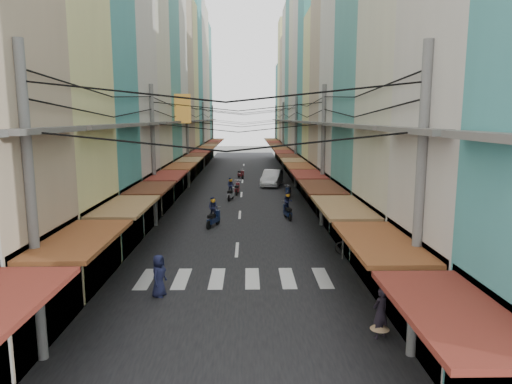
{
  "coord_description": "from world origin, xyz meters",
  "views": [
    {
      "loc": [
        0.53,
        -23.32,
        6.33
      ],
      "look_at": [
        1.04,
        4.65,
        1.76
      ],
      "focal_mm": 32.0,
      "sensor_mm": 36.0,
      "label": 1
    }
  ],
  "objects": [
    {
      "name": "building_row_right",
      "position": [
        7.92,
        16.45,
        9.41
      ],
      "size": [
        7.8,
        68.98,
        22.59
      ],
      "color": "teal",
      "rests_on": "ground"
    },
    {
      "name": "market_umbrella",
      "position": [
        5.87,
        -3.24,
        1.94
      ],
      "size": [
        2.09,
        2.09,
        2.21
      ],
      "color": "#B2B2B7",
      "rests_on": "ground"
    },
    {
      "name": "utility_poles",
      "position": [
        0.0,
        15.01,
        6.59
      ],
      "size": [
        10.2,
        66.13,
        8.2
      ],
      "color": "slate",
      "rests_on": "ground"
    },
    {
      "name": "crosswalk",
      "position": [
        -0.0,
        -6.0,
        0.03
      ],
      "size": [
        7.55,
        2.4,
        0.01
      ],
      "color": "silver",
      "rests_on": "ground"
    },
    {
      "name": "white_car",
      "position": [
        2.81,
        18.96,
        0.0
      ],
      "size": [
        5.55,
        3.05,
        1.85
      ],
      "primitive_type": "imported",
      "rotation": [
        0.0,
        0.0,
        -0.2
      ],
      "color": "silver",
      "rests_on": "ground"
    },
    {
      "name": "pedestrians",
      "position": [
        -4.56,
        2.44,
        1.04
      ],
      "size": [
        12.53,
        21.98,
        2.2
      ],
      "color": "black",
      "rests_on": "ground"
    },
    {
      "name": "sidewalk_left",
      "position": [
        -6.5,
        20.0,
        0.03
      ],
      "size": [
        3.0,
        80.0,
        0.06
      ],
      "primitive_type": "cube",
      "color": "gray",
      "rests_on": "ground"
    },
    {
      "name": "ground",
      "position": [
        0.0,
        0.0,
        0.0
      ],
      "size": [
        160.0,
        160.0,
        0.0
      ],
      "primitive_type": "plane",
      "color": "slate",
      "rests_on": "ground"
    },
    {
      "name": "bicycle",
      "position": [
        5.5,
        -3.0,
        0.0
      ],
      "size": [
        1.84,
        1.08,
        1.19
      ],
      "primitive_type": "imported",
      "rotation": [
        0.0,
        0.0,
        1.31
      ],
      "color": "black",
      "rests_on": "ground"
    },
    {
      "name": "building_row_left",
      "position": [
        -7.92,
        16.56,
        9.78
      ],
      "size": [
        7.8,
        67.67,
        23.7
      ],
      "color": "beige",
      "rests_on": "ground"
    },
    {
      "name": "parked_scooters",
      "position": [
        3.54,
        -4.31,
        0.49
      ],
      "size": [
        12.75,
        15.2,
        1.0
      ],
      "color": "black",
      "rests_on": "ground"
    },
    {
      "name": "sidewalk_right",
      "position": [
        6.5,
        20.0,
        0.03
      ],
      "size": [
        3.0,
        80.0,
        0.06
      ],
      "primitive_type": "cube",
      "color": "gray",
      "rests_on": "ground"
    },
    {
      "name": "road",
      "position": [
        0.0,
        20.0,
        0.01
      ],
      "size": [
        10.0,
        80.0,
        0.02
      ],
      "primitive_type": "cube",
      "color": "black",
      "rests_on": "ground"
    },
    {
      "name": "moving_scooters",
      "position": [
        0.44,
        9.63,
        0.51
      ],
      "size": [
        5.7,
        23.25,
        1.76
      ],
      "color": "black",
      "rests_on": "ground"
    },
    {
      "name": "traffic_sign",
      "position": [
        4.78,
        -3.56,
        2.25
      ],
      "size": [
        0.1,
        0.67,
        3.07
      ],
      "color": "slate",
      "rests_on": "ground"
    }
  ]
}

